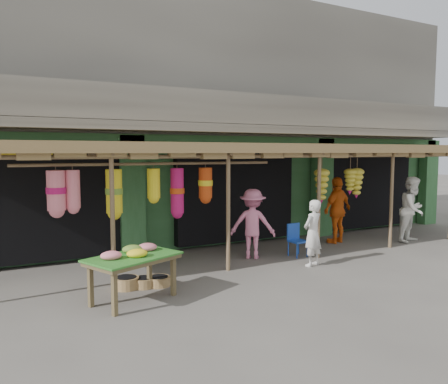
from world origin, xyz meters
name	(u,v)px	position (x,y,z in m)	size (l,w,h in m)	color
ground	(279,261)	(0.00, 0.00, 0.00)	(80.00, 80.00, 0.00)	#514C47
building	(196,129)	(0.00, 4.87, 3.37)	(16.40, 6.80, 7.00)	gray
awning	(257,153)	(-0.14, 0.80, 2.58)	(14.00, 2.70, 2.79)	brown
flower_table	(133,258)	(-3.88, -1.15, 0.76)	(1.80, 1.46, 0.94)	brown
blue_chair	(296,238)	(0.64, 0.22, 0.45)	(0.41, 0.41, 0.81)	#1B47B4
basket_left	(144,282)	(-3.50, -0.49, 0.09)	(0.44, 0.44, 0.18)	olive
basket_mid	(159,281)	(-3.22, -0.54, 0.09)	(0.46, 0.46, 0.18)	brown
basket_right	(126,283)	(-3.82, -0.43, 0.11)	(0.48, 0.48, 0.22)	#A8884E
person_front	(313,233)	(0.39, -0.74, 0.76)	(0.55, 0.36, 1.52)	silver
person_right	(413,209)	(4.69, 0.06, 0.95)	(0.92, 0.72, 1.89)	white
person_vendor	(337,210)	(2.65, 0.96, 0.95)	(1.11, 0.46, 1.89)	orange
person_shopper	(253,224)	(-0.44, 0.52, 0.85)	(1.10, 0.63, 1.70)	pink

